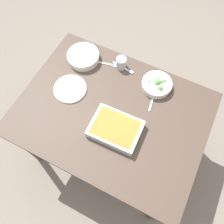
{
  "coord_description": "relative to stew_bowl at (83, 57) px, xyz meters",
  "views": [
    {
      "loc": [
        0.28,
        -0.55,
        2.04
      ],
      "look_at": [
        0.0,
        0.0,
        0.74
      ],
      "focal_mm": 36.32,
      "sensor_mm": 36.0,
      "label": 1
    }
  ],
  "objects": [
    {
      "name": "broccoli_bowl",
      "position": [
        0.55,
        0.02,
        -0.0
      ],
      "size": [
        0.2,
        0.2,
        0.07
      ],
      "color": "silver",
      "rests_on": "dining_table"
    },
    {
      "name": "stew_bowl",
      "position": [
        0.0,
        0.0,
        0.0
      ],
      "size": [
        0.23,
        0.23,
        0.06
      ],
      "color": "silver",
      "rests_on": "dining_table"
    },
    {
      "name": "baking_dish",
      "position": [
        0.44,
        -0.39,
        0.0
      ],
      "size": [
        0.31,
        0.23,
        0.06
      ],
      "color": "silver",
      "rests_on": "dining_table"
    },
    {
      "name": "drink_cup",
      "position": [
        0.27,
        0.06,
        0.01
      ],
      "size": [
        0.07,
        0.07,
        0.08
      ],
      "color": "#B2BCC6",
      "rests_on": "dining_table"
    },
    {
      "name": "dining_table",
      "position": [
        0.37,
        -0.28,
        -0.12
      ],
      "size": [
        1.2,
        0.9,
        0.74
      ],
      "color": "#4C3D33",
      "rests_on": "ground_plane"
    },
    {
      "name": "ground_plane",
      "position": [
        0.37,
        -0.28,
        -0.77
      ],
      "size": [
        6.0,
        6.0,
        0.0
      ],
      "primitive_type": "plane",
      "color": "slate"
    },
    {
      "name": "spoon_by_stew",
      "position": [
        0.03,
        0.03,
        -0.03
      ],
      "size": [
        0.13,
        0.15,
        0.01
      ],
      "color": "silver",
      "rests_on": "dining_table"
    },
    {
      "name": "spoon_spare",
      "position": [
        0.31,
        0.06,
        -0.03
      ],
      "size": [
        0.18,
        0.04,
        0.01
      ],
      "color": "silver",
      "rests_on": "dining_table"
    },
    {
      "name": "side_plate",
      "position": [
        0.04,
        -0.26,
        -0.03
      ],
      "size": [
        0.22,
        0.22,
        0.01
      ],
      "primitive_type": "cylinder",
      "color": "white",
      "rests_on": "dining_table"
    },
    {
      "name": "spoon_by_broccoli",
      "position": [
        0.56,
        -0.06,
        -0.03
      ],
      "size": [
        0.05,
        0.18,
        0.01
      ],
      "color": "silver",
      "rests_on": "dining_table"
    },
    {
      "name": "fork_on_table",
      "position": [
        0.18,
        0.04,
        -0.03
      ],
      "size": [
        0.18,
        0.06,
        0.01
      ],
      "color": "silver",
      "rests_on": "dining_table"
    }
  ]
}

